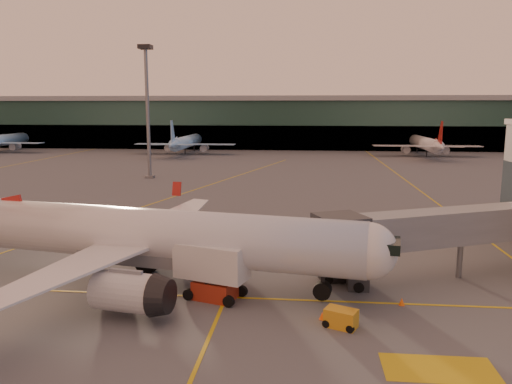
# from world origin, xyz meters

# --- Properties ---
(ground) EXTENTS (600.00, 600.00, 0.00)m
(ground) POSITION_xyz_m (0.00, 0.00, 0.00)
(ground) COLOR #4C4F54
(ground) RESTS_ON ground
(taxi_markings) EXTENTS (100.12, 173.00, 0.01)m
(taxi_markings) POSITION_xyz_m (-7.32, 44.49, 0.01)
(taxi_markings) COLOR gold
(taxi_markings) RESTS_ON ground
(terminal) EXTENTS (400.00, 20.00, 17.60)m
(terminal) POSITION_xyz_m (0.00, 141.79, 8.76)
(terminal) COLOR #19382D
(terminal) RESTS_ON ground
(mast_west_near) EXTENTS (2.40, 2.40, 25.60)m
(mast_west_near) POSITION_xyz_m (-20.00, 66.00, 14.86)
(mast_west_near) COLOR slate
(mast_west_near) RESTS_ON ground
(distant_aircraft_row) EXTENTS (290.00, 34.00, 13.00)m
(distant_aircraft_row) POSITION_xyz_m (-21.00, 118.00, 0.00)
(distant_aircraft_row) COLOR #93C7F6
(distant_aircraft_row) RESTS_ON ground
(main_airplane) EXTENTS (39.37, 35.71, 11.93)m
(main_airplane) POSITION_xyz_m (-1.92, 7.16, 3.87)
(main_airplane) COLOR silver
(main_airplane) RESTS_ON ground
(jet_bridge) EXTENTS (25.08, 13.22, 5.89)m
(jet_bridge) POSITION_xyz_m (24.74, 11.96, 4.09)
(jet_bridge) COLOR slate
(jet_bridge) RESTS_ON ground
(catering_truck) EXTENTS (5.73, 3.82, 4.10)m
(catering_truck) POSITION_xyz_m (4.06, 4.81, 2.33)
(catering_truck) COLOR #9F2916
(catering_truck) RESTS_ON ground
(gpu_cart) EXTENTS (2.36, 1.95, 1.19)m
(gpu_cart) POSITION_xyz_m (13.10, 0.72, 0.58)
(gpu_cart) COLOR orange
(gpu_cart) RESTS_ON ground
(pushback_tug) EXTENTS (3.55, 2.41, 1.67)m
(pushback_tug) POSITION_xyz_m (13.65, 9.61, 0.68)
(pushback_tug) COLOR black
(pushback_tug) RESTS_ON ground
(cone_nose) EXTENTS (0.43, 0.43, 0.54)m
(cone_nose) POSITION_xyz_m (17.65, 4.76, 0.26)
(cone_nose) COLOR #FF620D
(cone_nose) RESTS_ON ground
(cone_wing_left) EXTENTS (0.43, 0.43, 0.55)m
(cone_wing_left) POSITION_xyz_m (-3.46, 25.14, 0.26)
(cone_wing_left) COLOR #FF620D
(cone_wing_left) RESTS_ON ground
(cone_fwd) EXTENTS (0.40, 0.40, 0.51)m
(cone_fwd) POSITION_xyz_m (11.95, 1.79, 0.24)
(cone_fwd) COLOR #FF620D
(cone_fwd) RESTS_ON ground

